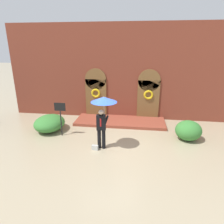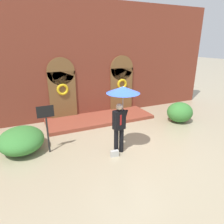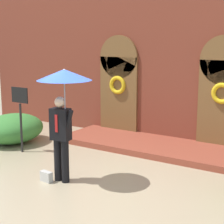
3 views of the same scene
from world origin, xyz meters
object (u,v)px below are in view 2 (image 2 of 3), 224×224
(handbag, at_px, (114,154))
(shrub_right, at_px, (180,112))
(shrub_left, at_px, (21,140))
(sign_post, at_px, (46,122))
(person_with_umbrella, at_px, (122,100))

(handbag, xyz_separation_m, shrub_right, (4.24, 1.59, 0.37))
(shrub_right, bearing_deg, shrub_left, 178.80)
(sign_post, bearing_deg, handbag, -31.67)
(shrub_right, bearing_deg, handbag, -159.47)
(person_with_umbrella, relative_size, handbag, 8.44)
(shrub_left, distance_m, shrub_right, 7.09)
(shrub_left, relative_size, shrub_right, 1.48)
(person_with_umbrella, relative_size, shrub_left, 1.30)
(shrub_left, bearing_deg, person_with_umbrella, -25.60)
(person_with_umbrella, xyz_separation_m, shrub_left, (-3.21, 1.54, -1.50))
(handbag, height_order, sign_post, sign_post)
(person_with_umbrella, xyz_separation_m, shrub_right, (3.88, 1.39, -1.43))
(sign_post, bearing_deg, person_with_umbrella, -23.60)
(person_with_umbrella, bearing_deg, shrub_right, 19.67)
(person_with_umbrella, xyz_separation_m, handbag, (-0.36, -0.20, -1.80))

